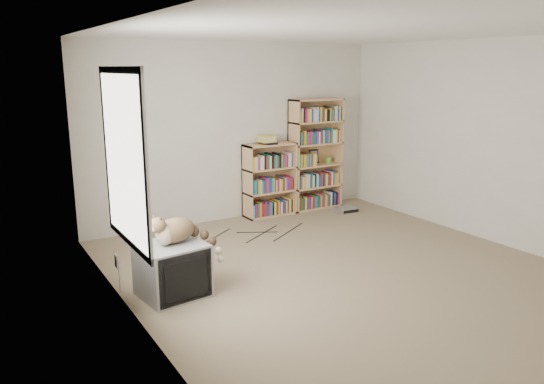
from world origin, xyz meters
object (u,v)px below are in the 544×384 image
crt_tv (172,270)px  cat (181,233)px  bookcase_tall (315,157)px  bookcase_short (269,182)px  dvd_player (346,210)px

crt_tv → cat: bearing=3.3°
bookcase_tall → bookcase_short: bookcase_tall is taller
crt_tv → cat: (0.12, 0.02, 0.35)m
crt_tv → bookcase_tall: (3.09, 1.98, 0.55)m
bookcase_short → dvd_player: size_ratio=3.37×
bookcase_short → dvd_player: bookcase_short is taller
crt_tv → cat: 0.37m
bookcase_short → dvd_player: bearing=-24.3°
bookcase_tall → cat: bearing=-146.6°
cat → bookcase_tall: bookcase_tall is taller
bookcase_tall → bookcase_short: size_ratio=1.58×
dvd_player → bookcase_short: bearing=160.7°
cat → crt_tv: bearing=170.0°
cat → bookcase_short: (2.15, 1.96, -0.11)m
bookcase_tall → dvd_player: bookcase_tall is taller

